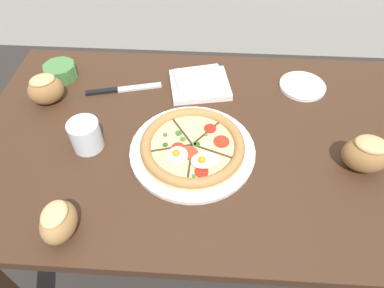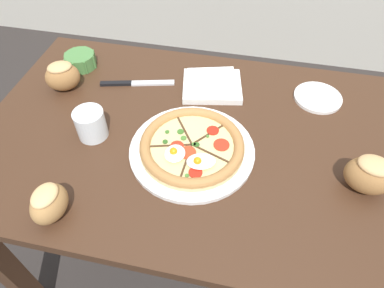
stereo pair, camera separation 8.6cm
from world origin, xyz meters
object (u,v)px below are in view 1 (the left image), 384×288
water_glass (86,137)px  bread_piece_mid (366,154)px  napkin_folded (199,83)px  ramekin_bowl (60,71)px  pizza (192,147)px  knife_main (122,89)px  dining_table (205,162)px  bread_piece_near (45,89)px  bread_piece_far (58,221)px  side_saucer (302,86)px

water_glass → bread_piece_mid: bearing=-2.3°
napkin_folded → water_glass: size_ratio=2.49×
napkin_folded → ramekin_bowl: bearing=176.9°
pizza → knife_main: size_ratio=1.41×
dining_table → bread_piece_near: bread_piece_near is taller
dining_table → ramekin_bowl: bearing=154.1°
bread_piece_near → knife_main: 0.22m
water_glass → ramekin_bowl: bearing=119.8°
bread_piece_near → bread_piece_far: bearing=-67.5°
knife_main → ramekin_bowl: bearing=151.8°
pizza → side_saucer: 0.43m
bread_piece_far → knife_main: size_ratio=0.44×
napkin_folded → pizza: bearing=-91.4°
bread_piece_mid → water_glass: bread_piece_mid is taller
pizza → water_glass: size_ratio=3.99×
pizza → napkin_folded: 0.26m
napkin_folded → side_saucer: bearing=3.6°
bread_piece_mid → water_glass: 0.69m
bread_piece_far → side_saucer: size_ratio=0.71×
dining_table → pizza: size_ratio=3.91×
pizza → dining_table: bearing=60.6°
bread_piece_near → bread_piece_mid: 0.87m
pizza → side_saucer: (0.32, 0.28, -0.01)m
napkin_folded → bread_piece_far: 0.57m
dining_table → knife_main: 0.34m
dining_table → bread_piece_mid: size_ratio=10.29×
dining_table → pizza: pizza is taller
pizza → side_saucer: size_ratio=2.29×
pizza → water_glass: bearing=179.0°
bread_piece_near → water_glass: bearing=-46.0°
pizza → bread_piece_mid: bread_piece_mid is taller
ramekin_bowl → bread_piece_far: size_ratio=1.03×
ramekin_bowl → water_glass: bearing=-60.2°
water_glass → bread_piece_far: bearing=-87.5°
ramekin_bowl → napkin_folded: (0.44, -0.02, -0.01)m
dining_table → ramekin_bowl: size_ratio=12.28×
pizza → napkin_folded: size_ratio=1.60×
knife_main → water_glass: 0.24m
bread_piece_mid → side_saucer: bread_piece_mid is taller
ramekin_bowl → bread_piece_mid: size_ratio=0.84×
bread_piece_mid → water_glass: (-0.69, 0.03, -0.02)m
knife_main → water_glass: size_ratio=2.82×
knife_main → bread_piece_near: bearing=-176.6°
bread_piece_far → knife_main: 0.48m
napkin_folded → bread_piece_far: (-0.27, -0.51, 0.03)m
bread_piece_near → side_saucer: bearing=8.4°
knife_main → bread_piece_mid: bearing=-36.0°
bread_piece_near → bread_piece_far: bread_piece_near is taller
napkin_folded → bread_piece_near: bread_piece_near is taller
ramekin_bowl → side_saucer: 0.76m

